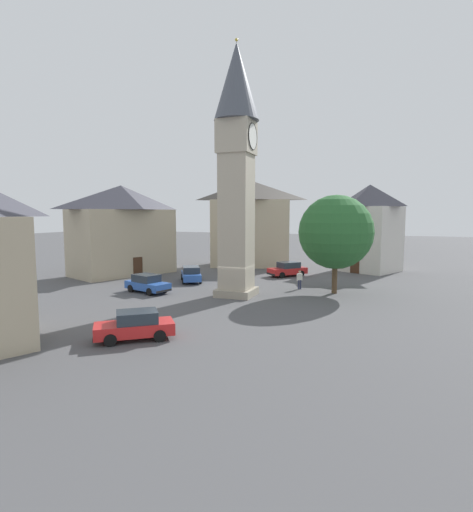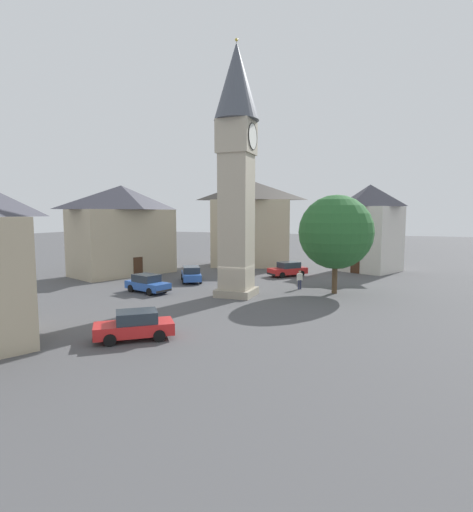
# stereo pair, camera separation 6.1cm
# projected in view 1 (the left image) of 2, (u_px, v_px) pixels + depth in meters

# --- Properties ---
(ground_plane) EXTENTS (200.00, 200.00, 0.00)m
(ground_plane) POSITION_uv_depth(u_px,v_px,m) (236.00, 296.00, 32.78)
(ground_plane) COLOR #4C4C4F
(clock_tower) EXTENTS (3.54, 3.54, 19.99)m
(clock_tower) POSITION_uv_depth(u_px,v_px,m) (236.00, 149.00, 31.55)
(clock_tower) COLOR gray
(clock_tower) RESTS_ON ground
(car_blue_kerb) EXTENTS (4.19, 4.03, 1.53)m
(car_blue_kerb) POSITION_uv_depth(u_px,v_px,m) (288.00, 269.00, 42.80)
(car_blue_kerb) COLOR red
(car_blue_kerb) RESTS_ON ground
(car_silver_kerb) EXTENTS (2.86, 4.45, 1.53)m
(car_silver_kerb) POSITION_uv_depth(u_px,v_px,m) (147.00, 284.00, 34.05)
(car_silver_kerb) COLOR #2D5BB7
(car_silver_kerb) RESTS_ON ground
(car_red_corner) EXTENTS (3.87, 4.29, 1.53)m
(car_red_corner) POSITION_uv_depth(u_px,v_px,m) (135.00, 325.00, 21.31)
(car_red_corner) COLOR red
(car_red_corner) RESTS_ON ground
(car_white_side) EXTENTS (4.40, 3.58, 1.53)m
(car_white_side) POSITION_uv_depth(u_px,v_px,m) (191.00, 274.00, 39.34)
(car_white_side) COLOR #2D5BB7
(car_white_side) RESTS_ON ground
(pedestrian) EXTENTS (0.40, 0.46, 1.69)m
(pedestrian) POSITION_uv_depth(u_px,v_px,m) (300.00, 278.00, 35.49)
(pedestrian) COLOR #2D3351
(pedestrian) RESTS_ON ground
(tree) EXTENTS (6.13, 6.13, 8.20)m
(tree) POSITION_uv_depth(u_px,v_px,m) (336.00, 232.00, 33.24)
(tree) COLOR brown
(tree) RESTS_ON ground
(building_shop_left) EXTENTS (12.33, 9.71, 9.68)m
(building_shop_left) POSITION_uv_depth(u_px,v_px,m) (122.00, 229.00, 43.87)
(building_shop_left) COLOR tan
(building_shop_left) RESTS_ON ground
(building_corner_back) EXTENTS (8.04, 8.25, 9.96)m
(building_corner_back) POSITION_uv_depth(u_px,v_px,m) (369.00, 227.00, 46.44)
(building_corner_back) COLOR beige
(building_corner_back) RESTS_ON ground
(building_hall_far) EXTENTS (8.08, 11.19, 10.78)m
(building_hall_far) POSITION_uv_depth(u_px,v_px,m) (251.00, 223.00, 50.98)
(building_hall_far) COLOR tan
(building_hall_far) RESTS_ON ground
(lamp_post) EXTENTS (0.36, 0.36, 4.68)m
(lamp_post) POSITION_uv_depth(u_px,v_px,m) (238.00, 246.00, 43.05)
(lamp_post) COLOR black
(lamp_post) RESTS_ON ground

